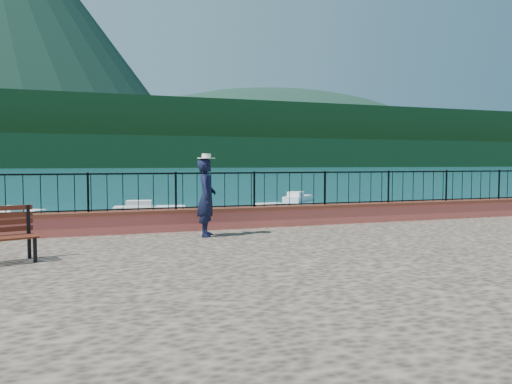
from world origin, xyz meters
TOP-DOWN VIEW (x-y plane):
  - ground at (0.00, 0.00)m, footprint 2000.00×2000.00m
  - parapet at (0.00, 3.70)m, footprint 28.00×0.46m
  - railing at (0.00, 3.70)m, footprint 27.00×0.05m
  - dock at (-2.00, 12.00)m, footprint 2.00×16.00m
  - far_forest at (0.00, 300.00)m, footprint 900.00×60.00m
  - foothills at (0.00, 360.00)m, footprint 900.00×120.00m
  - companion_hill at (220.00, 560.00)m, footprint 448.00×384.00m
  - person at (-1.96, 2.52)m, footprint 0.66×0.81m
  - hat at (-1.96, 2.52)m, footprint 0.44×0.44m
  - boat_0 at (-5.96, 7.15)m, footprint 4.03×3.34m
  - boat_2 at (5.62, 16.16)m, footprint 4.01×1.57m
  - boat_3 at (-8.01, 19.28)m, footprint 2.84×3.86m
  - boat_4 at (-0.94, 20.48)m, footprint 4.30×2.01m
  - boat_5 at (11.22, 25.99)m, footprint 3.29×3.35m

SIDE VIEW (x-z plane):
  - ground at x=0.00m, z-range 0.00..0.00m
  - companion_hill at x=220.00m, z-range -90.00..90.00m
  - dock at x=-2.00m, z-range 0.00..0.30m
  - boat_0 at x=-5.96m, z-range 0.00..0.80m
  - boat_2 at x=5.62m, z-range 0.00..0.80m
  - boat_3 at x=-8.01m, z-range 0.00..0.80m
  - boat_4 at x=-0.94m, z-range 0.00..0.80m
  - boat_5 at x=11.22m, z-range 0.00..0.80m
  - parapet at x=0.00m, z-range 1.20..1.78m
  - person at x=-1.96m, z-range 1.20..3.11m
  - railing at x=0.00m, z-range 1.78..2.73m
  - hat at x=-1.96m, z-range 3.11..3.23m
  - far_forest at x=0.00m, z-range 0.00..18.00m
  - foothills at x=0.00m, z-range 0.00..44.00m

